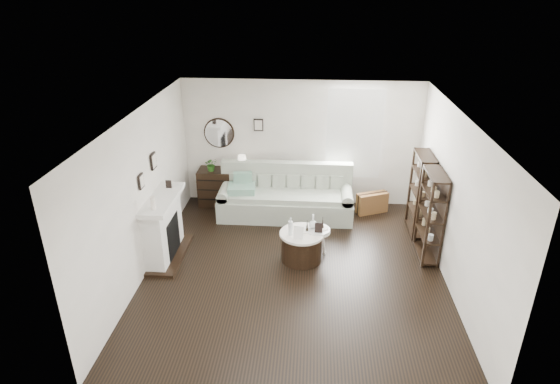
# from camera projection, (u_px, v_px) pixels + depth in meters

# --- Properties ---
(room) EXTENTS (5.50, 5.50, 5.50)m
(room) POSITION_uv_depth(u_px,v_px,m) (336.00, 134.00, 9.74)
(room) COLOR black
(room) RESTS_ON ground
(fireplace) EXTENTS (0.50, 1.40, 1.84)m
(fireplace) POSITION_uv_depth(u_px,v_px,m) (164.00, 229.00, 8.20)
(fireplace) COLOR white
(fireplace) RESTS_ON ground
(shelf_unit_far) EXTENTS (0.30, 0.80, 1.60)m
(shelf_unit_far) POSITION_uv_depth(u_px,v_px,m) (420.00, 194.00, 8.92)
(shelf_unit_far) COLOR black
(shelf_unit_far) RESTS_ON ground
(shelf_unit_near) EXTENTS (0.30, 0.80, 1.60)m
(shelf_unit_near) POSITION_uv_depth(u_px,v_px,m) (431.00, 216.00, 8.10)
(shelf_unit_near) COLOR black
(shelf_unit_near) RESTS_ON ground
(sofa) EXTENTS (2.75, 0.95, 1.07)m
(sofa) POSITION_uv_depth(u_px,v_px,m) (286.00, 199.00, 9.77)
(sofa) COLOR #A2AA97
(sofa) RESTS_ON ground
(quilt) EXTENTS (0.59, 0.50, 0.14)m
(quilt) POSITION_uv_depth(u_px,v_px,m) (242.00, 189.00, 9.59)
(quilt) COLOR #238357
(quilt) RESTS_ON sofa
(suitcase) EXTENTS (0.70, 0.47, 0.44)m
(suitcase) POSITION_uv_depth(u_px,v_px,m) (372.00, 203.00, 9.89)
(suitcase) COLOR brown
(suitcase) RESTS_ON ground
(dresser) EXTENTS (1.21, 0.52, 0.81)m
(dresser) POSITION_uv_depth(u_px,v_px,m) (227.00, 187.00, 10.18)
(dresser) COLOR black
(dresser) RESTS_ON ground
(table_lamp) EXTENTS (0.29, 0.29, 0.35)m
(table_lamp) POSITION_uv_depth(u_px,v_px,m) (242.00, 163.00, 9.92)
(table_lamp) COLOR white
(table_lamp) RESTS_ON dresser
(potted_plant) EXTENTS (0.32, 0.29, 0.29)m
(potted_plant) POSITION_uv_depth(u_px,v_px,m) (211.00, 164.00, 9.93)
(potted_plant) COLOR #29601B
(potted_plant) RESTS_ON dresser
(drum_table) EXTENTS (0.78, 0.78, 0.54)m
(drum_table) POSITION_uv_depth(u_px,v_px,m) (302.00, 246.00, 8.20)
(drum_table) COLOR black
(drum_table) RESTS_ON ground
(pedestal_table) EXTENTS (0.46, 0.46, 0.56)m
(pedestal_table) POSITION_uv_depth(u_px,v_px,m) (317.00, 231.00, 8.20)
(pedestal_table) COLOR silver
(pedestal_table) RESTS_ON ground
(eiffel_drum) EXTENTS (0.12, 0.12, 0.19)m
(eiffel_drum) POSITION_uv_depth(u_px,v_px,m) (307.00, 226.00, 8.09)
(eiffel_drum) COLOR black
(eiffel_drum) RESTS_ON drum_table
(bottle_drum) EXTENTS (0.08, 0.08, 0.33)m
(bottle_drum) POSITION_uv_depth(u_px,v_px,m) (291.00, 226.00, 7.96)
(bottle_drum) COLOR silver
(bottle_drum) RESTS_ON drum_table
(card_frame_drum) EXTENTS (0.18, 0.10, 0.22)m
(card_frame_drum) POSITION_uv_depth(u_px,v_px,m) (299.00, 232.00, 7.87)
(card_frame_drum) COLOR white
(card_frame_drum) RESTS_ON drum_table
(eiffel_ped) EXTENTS (0.14, 0.14, 0.20)m
(eiffel_ped) POSITION_uv_depth(u_px,v_px,m) (323.00, 223.00, 8.16)
(eiffel_ped) COLOR black
(eiffel_ped) RESTS_ON pedestal_table
(flask_ped) EXTENTS (0.14, 0.14, 0.27)m
(flask_ped) POSITION_uv_depth(u_px,v_px,m) (313.00, 221.00, 8.15)
(flask_ped) COLOR silver
(flask_ped) RESTS_ON pedestal_table
(card_frame_ped) EXTENTS (0.14, 0.06, 0.18)m
(card_frame_ped) POSITION_uv_depth(u_px,v_px,m) (319.00, 228.00, 8.04)
(card_frame_ped) COLOR black
(card_frame_ped) RESTS_ON pedestal_table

